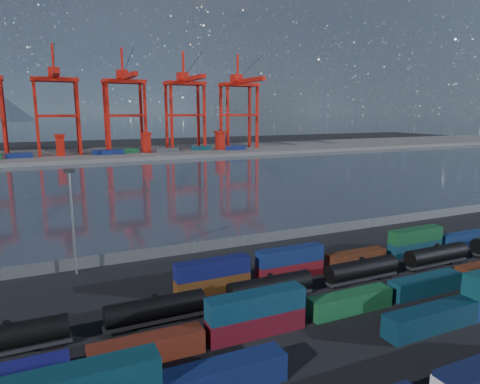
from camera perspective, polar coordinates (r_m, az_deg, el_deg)
name	(u,v)px	position (r m, az deg, el deg)	size (l,w,h in m)	color
ground	(336,306)	(59.28, 12.65, -14.58)	(700.00, 700.00, 0.00)	black
harbor_water	(150,184)	(152.93, -11.86, 1.09)	(700.00, 700.00, 0.00)	#303846
far_quay	(108,154)	(255.46, -17.23, 4.88)	(700.00, 70.00, 2.00)	#514F4C
distant_mountains	(66,53)	(1656.50, -22.24, 16.78)	(2470.00, 1100.00, 520.00)	#1E2630
container_row_south	(311,342)	(45.62, 9.43, -19.09)	(140.15, 2.58, 5.51)	#46484B
container_row_mid	(413,286)	(64.50, 22.12, -11.56)	(140.50, 2.38, 5.07)	#38393D
container_row_north	(351,255)	(73.15, 14.61, -8.16)	(140.18, 2.21, 4.71)	#151156
tanker_string	(362,270)	(67.06, 15.90, -9.92)	(136.26, 2.63, 3.77)	black
waterfront_fence	(244,240)	(81.29, 0.59, -6.48)	(160.12, 0.12, 2.20)	#595B5E
yard_light_mast	(72,216)	(70.03, -21.45, -3.04)	(1.60, 0.40, 16.60)	slate
gantry_cranes	(91,90)	(247.17, -19.24, 12.78)	(197.75, 43.69, 59.16)	red
quay_containers	(90,153)	(239.64, -19.40, 4.94)	(172.58, 10.99, 2.60)	navy
straddle_carriers	(105,143)	(244.70, -17.58, 6.22)	(140.00, 7.00, 11.10)	red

